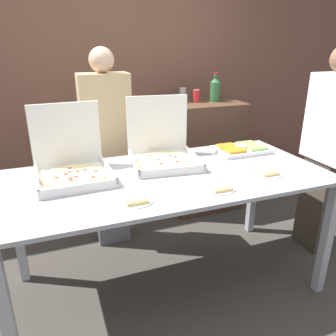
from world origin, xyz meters
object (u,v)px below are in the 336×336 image
Objects in this scene: paper_plate_front_right at (264,171)px; veggie_tray at (241,149)px; pizza_box_far_left at (72,165)px; soda_can_silver at (183,94)px; person_guest_plaid at (108,148)px; paper_plate_front_left at (134,198)px; soda_bottle at (215,89)px; soda_can_colored at (196,96)px; paper_plate_front_center at (217,186)px; person_guest_cap at (328,151)px; pizza_box_far_right at (163,151)px.

paper_plate_front_right is 0.47m from veggie_tray.
pizza_box_far_left is 3.97× the size of soda_can_silver.
paper_plate_front_right is 2.01× the size of soda_can_silver.
person_guest_plaid is at bearing 57.72° from pizza_box_far_left.
paper_plate_front_left is 1.16m from veggie_tray.
soda_bottle is at bearing 29.01° from pizza_box_far_left.
soda_can_colored is at bearing 84.99° from paper_plate_front_right.
soda_can_colored is at bearing 69.86° from paper_plate_front_center.
paper_plate_front_right is 1.57m from soda_can_silver.
soda_can_colored is at bearing 33.27° from pizza_box_far_left.
paper_plate_front_right is at bearing -103.35° from soda_bottle.
person_guest_plaid is (-1.19, -0.35, -0.39)m from soda_bottle.
person_guest_cap is (0.67, -1.11, -0.32)m from soda_can_colored.
paper_plate_front_center is 1.25m from person_guest_cap.
soda_can_silver is (-0.05, 1.09, 0.30)m from veggie_tray.
paper_plate_front_right is 1.40m from soda_bottle.
paper_plate_front_right is at bearing -95.01° from soda_can_colored.
pizza_box_far_right is 1.27m from soda_bottle.
person_guest_plaid reaches higher than paper_plate_front_left.
paper_plate_front_center is (-0.41, -0.11, 0.00)m from paper_plate_front_right.
person_guest_plaid is (-0.93, -0.58, -0.33)m from soda_can_silver.
paper_plate_front_right is at bearing 5.38° from paper_plate_front_left.
pizza_box_far_left is at bearing 121.30° from paper_plate_front_left.
pizza_box_far_right is 0.31× the size of person_guest_plaid.
pizza_box_far_left is 0.29× the size of person_guest_cap.
paper_plate_front_center is 0.13× the size of person_guest_cap.
soda_can_silver is (0.05, 1.54, 0.31)m from paper_plate_front_right.
veggie_tray is (1.31, 0.07, -0.06)m from pizza_box_far_left.
soda_can_silver reaches higher than paper_plate_front_center.
pizza_box_far_right is at bearing 56.01° from paper_plate_front_left.
soda_can_silver and soda_can_colored have the same top height.
veggie_tray reaches higher than paper_plate_front_right.
veggie_tray is 0.95m from soda_bottle.
pizza_box_far_right is 2.11× the size of paper_plate_front_right.
pizza_box_far_right is 1.24× the size of veggie_tray.
person_guest_cap is (1.71, 0.32, -0.01)m from paper_plate_front_left.
paper_plate_front_right is at bearing 106.29° from person_guest_cap.
soda_bottle reaches higher than soda_can_silver.
pizza_box_far_right is 2.35× the size of paper_plate_front_left.
soda_bottle is at bearing 23.68° from person_guest_cap.
person_guest_cap reaches higher than pizza_box_far_right.
pizza_box_far_left is 1.98× the size of paper_plate_front_right.
person_guest_plaid is at bearing -163.59° from soda_bottle.
pizza_box_far_left is at bearing 162.46° from paper_plate_front_right.
pizza_box_far_right reaches higher than paper_plate_front_right.
paper_plate_front_center is 1.80× the size of soda_can_silver.
soda_bottle is (0.20, 0.86, 0.36)m from veggie_tray.
paper_plate_front_center is at bearing -110.14° from soda_can_colored.
soda_can_colored reaches higher than paper_plate_front_left.
soda_bottle is 0.35m from soda_can_silver.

